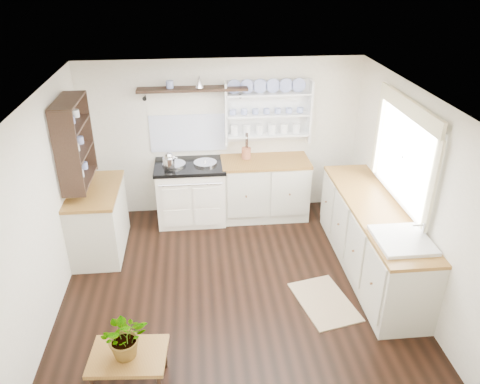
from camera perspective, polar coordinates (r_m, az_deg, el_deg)
The scene contains 19 objects.
floor at distance 5.78m, azimuth -0.73°, elevation -10.93°, with size 4.00×3.80×0.01m, color black.
wall_back at distance 6.89m, azimuth -2.19°, elevation 6.58°, with size 4.00×0.02×2.30m, color beige.
wall_right at distance 5.66m, azimuth 19.79°, elevation 0.17°, with size 0.02×3.80×2.30m, color beige.
wall_left at distance 5.39m, azimuth -22.51°, elevation -1.74°, with size 0.02×3.80×2.30m, color beige.
ceiling at distance 4.73m, azimuth -0.90°, elevation 11.59°, with size 4.00×3.80×0.01m, color white.
window at distance 5.60m, azimuth 19.37°, elevation 4.62°, with size 0.08×1.55×1.22m.
aga_cooker at distance 6.85m, azimuth -5.97°, elevation -0.01°, with size 1.00×0.70×0.92m.
back_cabinets at distance 6.95m, azimuth 3.02°, elevation 0.55°, with size 1.27×0.63×0.90m.
right_cabinets at distance 5.96m, azimuth 15.75°, elevation -5.44°, with size 0.62×2.43×0.90m.
belfast_sink at distance 5.20m, azimuth 19.01°, elevation -6.65°, with size 0.55×0.60×0.45m.
left_cabinets at distance 6.40m, azimuth -16.86°, elevation -3.18°, with size 0.62×1.13×0.90m.
plate_rack at distance 6.79m, azimuth 3.34°, elevation 9.87°, with size 1.20×0.22×0.90m.
high_shelf at distance 6.53m, azimuth -5.82°, elevation 12.30°, with size 1.50×0.29×0.16m.
left_shelving at distance 5.98m, azimuth -19.57°, elevation 5.84°, with size 0.28×0.80×1.05m, color black.
kettle at distance 6.51m, azimuth -8.67°, elevation 3.92°, with size 0.17×0.17×0.20m, color silver, non-canonical shape.
utensil_crock at distance 6.77m, azimuth 0.76°, elevation 4.76°, with size 0.13×0.13×0.16m, color #A35B3C.
center_table at distance 4.56m, azimuth -13.43°, elevation -19.09°, with size 0.72×0.54×0.37m.
potted_plant at distance 4.38m, azimuth -13.81°, elevation -16.65°, with size 0.40×0.35×0.44m, color #3F7233.
floor_rug at distance 5.58m, azimuth 10.24°, elevation -13.03°, with size 0.55×0.85×0.02m, color #8E7553.
Camera 1 is at (-0.38, -4.54, 3.57)m, focal length 35.00 mm.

